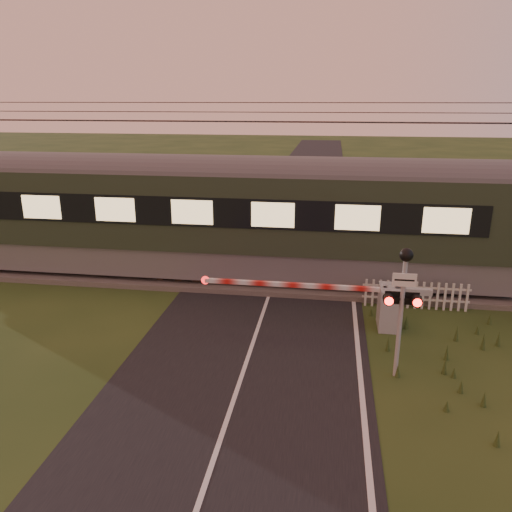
# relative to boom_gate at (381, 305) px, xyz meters

# --- Properties ---
(ground) EXTENTS (160.00, 160.00, 0.00)m
(ground) POSITION_rel_boom_gate_xyz_m (-3.41, -3.12, -0.68)
(ground) COLOR #233916
(ground) RESTS_ON ground
(road) EXTENTS (6.00, 140.00, 0.03)m
(road) POSITION_rel_boom_gate_xyz_m (-3.39, -3.36, -0.67)
(road) COLOR black
(road) RESTS_ON ground
(track_bed) EXTENTS (140.00, 3.40, 0.39)m
(track_bed) POSITION_rel_boom_gate_xyz_m (-3.41, 3.38, -0.61)
(track_bed) COLOR #47423D
(track_bed) RESTS_ON ground
(overhead_wires) EXTENTS (120.00, 0.62, 0.62)m
(overhead_wires) POSITION_rel_boom_gate_xyz_m (-3.41, 3.38, 5.05)
(overhead_wires) COLOR black
(overhead_wires) RESTS_ON ground
(boom_gate) EXTENTS (6.55, 0.94, 1.25)m
(boom_gate) POSITION_rel_boom_gate_xyz_m (0.00, 0.00, 0.00)
(boom_gate) COLOR gray
(boom_gate) RESTS_ON ground
(crossing_signal) EXTENTS (0.80, 0.34, 3.13)m
(crossing_signal) POSITION_rel_boom_gate_xyz_m (0.15, -2.66, 1.48)
(crossing_signal) COLOR gray
(crossing_signal) RESTS_ON ground
(picket_fence) EXTENTS (3.23, 0.07, 0.88)m
(picket_fence) POSITION_rel_boom_gate_xyz_m (1.20, 1.48, -0.23)
(picket_fence) COLOR silver
(picket_fence) RESTS_ON ground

